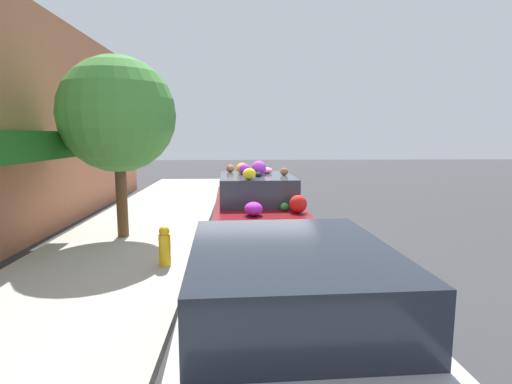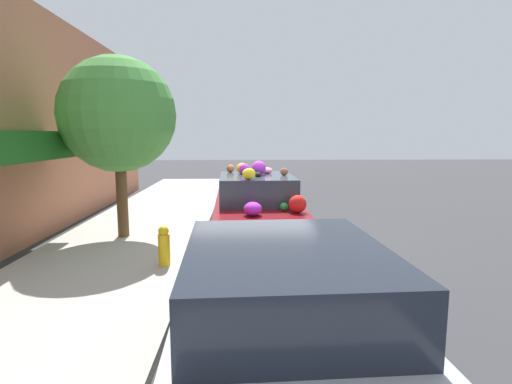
{
  "view_description": "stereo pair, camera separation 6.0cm",
  "coord_description": "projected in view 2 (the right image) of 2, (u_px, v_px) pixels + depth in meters",
  "views": [
    {
      "loc": [
        -8.57,
        0.26,
        2.37
      ],
      "look_at": [
        0.0,
        -0.08,
        1.15
      ],
      "focal_mm": 28.0,
      "sensor_mm": 36.0,
      "label": 1
    },
    {
      "loc": [
        -8.57,
        0.19,
        2.37
      ],
      "look_at": [
        0.0,
        -0.08,
        1.15
      ],
      "focal_mm": 28.0,
      "sensor_mm": 36.0,
      "label": 2
    }
  ],
  "objects": [
    {
      "name": "street_tree",
      "position": [
        118.0,
        115.0,
        8.56
      ],
      "size": [
        2.48,
        2.48,
        3.92
      ],
      "color": "brown",
      "rests_on": "sidewalk_curb"
    },
    {
      "name": "building_facade",
      "position": [
        15.0,
        123.0,
        8.25
      ],
      "size": [
        18.0,
        1.2,
        5.31
      ],
      "color": "#B26B4C",
      "rests_on": "ground"
    },
    {
      "name": "parked_car_plain",
      "position": [
        282.0,
        325.0,
        3.41
      ],
      "size": [
        4.47,
        1.99,
        1.5
      ],
      "rotation": [
        0.0,
        0.0,
        0.05
      ],
      "color": "#B7BABF",
      "rests_on": "ground"
    },
    {
      "name": "sidewalk_curb",
      "position": [
        129.0,
        241.0,
        8.73
      ],
      "size": [
        24.0,
        3.2,
        0.13
      ],
      "color": "#B2ADA3",
      "rests_on": "ground"
    },
    {
      "name": "ground_plane",
      "position": [
        252.0,
        243.0,
        8.82
      ],
      "size": [
        60.0,
        60.0,
        0.0
      ],
      "primitive_type": "plane",
      "color": "#38383A"
    },
    {
      "name": "fire_hydrant",
      "position": [
        164.0,
        246.0,
        6.88
      ],
      "size": [
        0.2,
        0.2,
        0.7
      ],
      "color": "gold",
      "rests_on": "sidewalk_curb"
    },
    {
      "name": "art_car",
      "position": [
        256.0,
        208.0,
        8.66
      ],
      "size": [
        4.53,
        1.87,
        1.84
      ],
      "rotation": [
        0.0,
        0.0,
        0.03
      ],
      "color": "maroon",
      "rests_on": "ground"
    }
  ]
}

